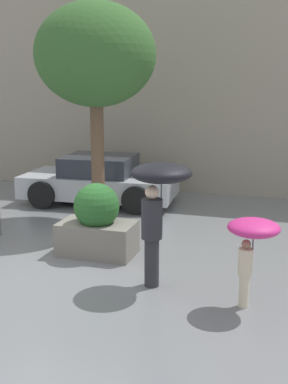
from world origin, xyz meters
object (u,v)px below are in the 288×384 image
(person_child, at_px, (252,236))
(parked_car_near, at_px, (100,181))
(person_adult, at_px, (158,192))
(planter_box, at_px, (97,223))
(street_tree, at_px, (95,56))

(person_child, bearing_deg, parked_car_near, 136.53)
(person_adult, bearing_deg, parked_car_near, 89.45)
(planter_box, distance_m, street_tree, 3.74)
(planter_box, height_order, street_tree, street_tree)
(person_child, xyz_separation_m, street_tree, (-3.63, 3.44, 2.56))
(parked_car_near, height_order, street_tree, street_tree)
(person_adult, distance_m, parked_car_near, 5.54)
(planter_box, bearing_deg, person_child, -26.09)
(person_child, xyz_separation_m, parked_car_near, (-4.25, 5.05, -0.47))
(parked_car_near, bearing_deg, planter_box, -162.36)
(planter_box, xyz_separation_m, street_tree, (-0.80, 2.05, 3.02))
(planter_box, relative_size, person_adult, 0.71)
(person_child, distance_m, street_tree, 5.61)
(person_child, height_order, street_tree, street_tree)
(planter_box, height_order, parked_car_near, planter_box)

